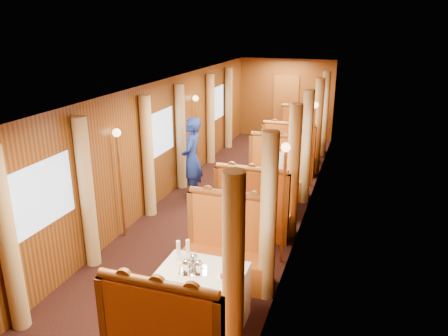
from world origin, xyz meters
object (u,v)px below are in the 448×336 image
at_px(banquette_near_aft, 227,253).
at_px(steward, 192,159).
at_px(table_mid, 266,195).
at_px(teapot_back, 194,261).
at_px(teapot_left, 187,268).
at_px(rose_vase_mid, 269,168).
at_px(rose_vase_far, 296,128).
at_px(banquette_mid_fwd, 253,213).
at_px(teapot_right, 199,269).
at_px(fruit_plate, 226,277).
at_px(passenger, 274,166).
at_px(banquette_far_fwd, 288,157).
at_px(banquette_far_aft, 301,137).
at_px(table_near, 203,296).
at_px(tea_tray, 193,271).
at_px(table_far, 295,148).
at_px(banquette_mid_aft, 276,176).

distance_m(banquette_near_aft, steward, 3.22).
distance_m(table_mid, teapot_back, 3.47).
distance_m(teapot_left, rose_vase_mid, 3.64).
xyz_separation_m(rose_vase_mid, rose_vase_far, (-0.03, 3.49, 0.00)).
xyz_separation_m(banquette_mid_fwd, teapot_left, (-0.15, -2.61, 0.40)).
xyz_separation_m(teapot_right, steward, (-1.64, 3.83, 0.06)).
bearing_deg(rose_vase_far, fruit_plate, -87.41).
relative_size(teapot_left, passenger, 0.23).
height_order(teapot_left, steward, steward).
xyz_separation_m(table_mid, banquette_far_fwd, (0.00, 2.49, 0.05)).
relative_size(teapot_back, passenger, 0.20).
bearing_deg(banquette_far_aft, table_mid, -90.00).
bearing_deg(table_mid, teapot_left, -92.43).
distance_m(table_near, fruit_plate, 0.52).
distance_m(banquette_near_aft, rose_vase_mid, 2.55).
relative_size(table_mid, rose_vase_far, 2.92).
bearing_deg(banquette_mid_fwd, banquette_far_fwd, 90.00).
bearing_deg(banquette_near_aft, table_near, -90.00).
distance_m(fruit_plate, passenger, 4.33).
xyz_separation_m(teapot_right, passenger, (0.01, 4.32, -0.08)).
bearing_deg(teapot_left, rose_vase_far, 112.50).
xyz_separation_m(tea_tray, fruit_plate, (0.42, -0.02, 0.01)).
bearing_deg(rose_vase_far, tea_tray, -90.80).
distance_m(banquette_far_aft, steward, 4.60).
height_order(table_mid, table_far, same).
relative_size(tea_tray, rose_vase_mid, 0.94).
xyz_separation_m(table_far, teapot_right, (-0.01, -7.09, 0.44)).
height_order(steward, passenger, steward).
bearing_deg(table_far, steward, -116.94).
distance_m(fruit_plate, rose_vase_far, 7.09).
relative_size(banquette_mid_fwd, steward, 0.76).
relative_size(banquette_near_aft, rose_vase_mid, 3.72).
bearing_deg(banquette_mid_aft, table_mid, -90.00).
bearing_deg(passenger, teapot_right, -90.17).
height_order(table_mid, teapot_back, teapot_back).
height_order(banquette_far_fwd, rose_vase_far, banquette_far_fwd).
xyz_separation_m(banquette_near_aft, banquette_mid_aft, (0.00, 3.50, 0.00)).
bearing_deg(table_near, banquette_near_aft, 90.00).
bearing_deg(banquette_near_aft, banquette_mid_fwd, 90.00).
bearing_deg(banquette_far_fwd, fruit_plate, -86.93).
bearing_deg(banquette_far_fwd, passenger, -90.00).
bearing_deg(fruit_plate, banquette_near_aft, 106.49).
xyz_separation_m(table_near, rose_vase_mid, (0.04, 3.52, 0.55)).
relative_size(banquette_mid_fwd, banquette_mid_aft, 1.00).
relative_size(tea_tray, steward, 0.19).
height_order(banquette_mid_fwd, rose_vase_far, banquette_mid_fwd).
relative_size(teapot_right, rose_vase_mid, 0.46).
distance_m(table_near, teapot_right, 0.45).
relative_size(table_near, steward, 0.60).
relative_size(banquette_mid_fwd, teapot_right, 8.03).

